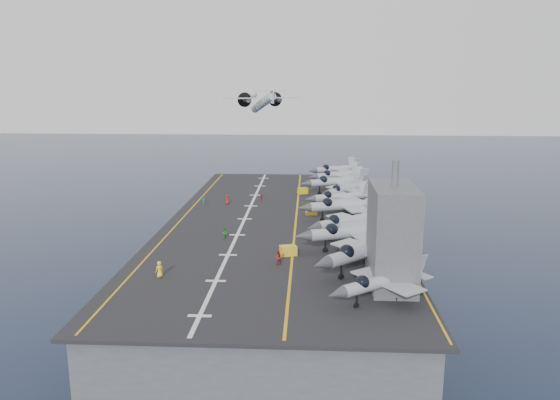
{
  "coord_description": "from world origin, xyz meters",
  "views": [
    {
      "loc": [
        5.12,
        -91.98,
        34.44
      ],
      "look_at": [
        0.0,
        4.0,
        13.0
      ],
      "focal_mm": 35.0,
      "sensor_mm": 36.0,
      "label": 1
    }
  ],
  "objects_px": {
    "transport_plane": "(263,103)",
    "tow_cart_a": "(288,250)",
    "island_superstructure": "(393,224)",
    "fighter_jet_0": "(382,280)"
  },
  "relations": [
    {
      "from": "transport_plane",
      "to": "tow_cart_a",
      "type": "bearing_deg",
      "value": -82.59
    },
    {
      "from": "island_superstructure",
      "to": "tow_cart_a",
      "type": "xyz_separation_m",
      "value": [
        -12.6,
        10.45,
        -6.83
      ]
    },
    {
      "from": "island_superstructure",
      "to": "fighter_jet_0",
      "type": "distance_m",
      "value": 7.2
    },
    {
      "from": "island_superstructure",
      "to": "fighter_jet_0",
      "type": "xyz_separation_m",
      "value": [
        -1.63,
        -4.73,
        -5.18
      ]
    },
    {
      "from": "fighter_jet_0",
      "to": "island_superstructure",
      "type": "bearing_deg",
      "value": 70.94
    },
    {
      "from": "transport_plane",
      "to": "fighter_jet_0",
      "type": "bearing_deg",
      "value": -76.93
    },
    {
      "from": "fighter_jet_0",
      "to": "transport_plane",
      "type": "xyz_separation_m",
      "value": [
        -20.44,
        88.06,
        15.48
      ]
    },
    {
      "from": "island_superstructure",
      "to": "tow_cart_a",
      "type": "bearing_deg",
      "value": 140.33
    },
    {
      "from": "island_superstructure",
      "to": "transport_plane",
      "type": "distance_m",
      "value": 86.82
    },
    {
      "from": "fighter_jet_0",
      "to": "tow_cart_a",
      "type": "bearing_deg",
      "value": 125.84
    }
  ]
}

